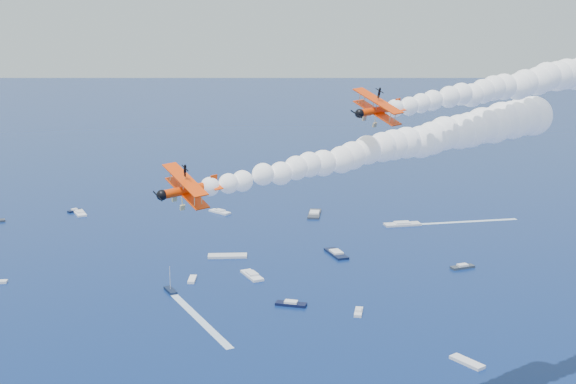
# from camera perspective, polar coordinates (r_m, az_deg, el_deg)

# --- Properties ---
(biplane_lead) EXTENTS (12.59, 12.93, 8.42)m
(biplane_lead) POSITION_cam_1_polar(r_m,az_deg,el_deg) (103.57, 7.05, 6.31)
(biplane_lead) COLOR #F43905
(biplane_trail) EXTENTS (13.29, 13.79, 8.68)m
(biplane_trail) POSITION_cam_1_polar(r_m,az_deg,el_deg) (94.55, -7.68, 0.19)
(biplane_trail) COLOR #FB3D05
(smoke_trail_lead) EXTENTS (72.07, 71.92, 12.12)m
(smoke_trail_lead) POSITION_cam_1_polar(r_m,az_deg,el_deg) (128.51, 18.71, 8.17)
(smoke_trail_lead) COLOR white
(smoke_trail_trail) EXTENTS (72.05, 71.48, 12.12)m
(smoke_trail_trail) POSITION_cam_1_polar(r_m,az_deg,el_deg) (112.49, 8.28, 3.56)
(smoke_trail_trail) COLOR white
(spectator_boats) EXTENTS (241.53, 181.64, 0.70)m
(spectator_boats) POSITION_cam_1_polar(r_m,az_deg,el_deg) (221.30, 0.95, -5.73)
(spectator_boats) COLOR #0E1833
(spectator_boats) RESTS_ON ground
(boat_wakes) EXTENTS (159.88, 195.46, 0.04)m
(boat_wakes) POSITION_cam_1_polar(r_m,az_deg,el_deg) (195.27, -4.59, -8.45)
(boat_wakes) COLOR white
(boat_wakes) RESTS_ON ground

